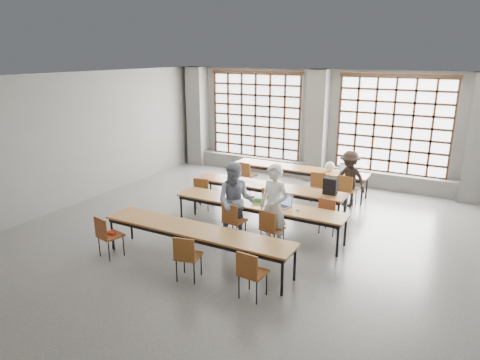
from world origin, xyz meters
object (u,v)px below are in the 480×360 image
object	(u,v)px
chair_near_left	(107,233)
chair_near_right	(251,270)
chair_near_mid	(187,254)
chair_front_left	(233,218)
chair_back_mid	(319,183)
chair_mid_left	(203,190)
desk_row_a	(299,170)
desk_row_c	(258,206)
student_back	(349,179)
green_box	(258,200)
red_pouch	(110,233)
chair_back_right	(347,188)
chair_mid_centre	(271,202)
student_female	(236,202)
desk_row_d	(196,232)
laptop_back	(346,171)
desk_row_b	(268,188)
chair_back_left	(247,173)
phone	(264,206)
laptop_front	(283,203)
chair_mid_right	(329,212)
student_male	(274,207)
backpack	(330,186)
chair_front_right	(270,226)

from	to	relation	value
chair_near_left	chair_near_right	world-z (taller)	same
chair_near_mid	chair_front_left	bearing A→B (deg)	93.32
chair_back_mid	chair_mid_left	bearing A→B (deg)	-141.23
desk_row_a	chair_front_left	bearing A→B (deg)	-90.27
desk_row_c	chair_front_left	size ratio (longest dim) A/B	4.55
desk_row_a	chair_near_mid	size ratio (longest dim) A/B	4.55
chair_back_mid	student_back	bearing A→B (deg)	9.24
green_box	red_pouch	distance (m)	3.26
desk_row_c	green_box	distance (m)	0.15
chair_back_right	green_box	distance (m)	2.97
chair_mid_centre	student_female	xyz separation A→B (m)	(-0.30, -1.23, 0.34)
desk_row_d	laptop_back	size ratio (longest dim) A/B	10.00
desk_row_b	desk_row_a	bearing A→B (deg)	87.54
chair_near_left	green_box	world-z (taller)	chair_near_left
chair_back_left	green_box	xyz separation A→B (m)	(1.65, -2.64, 0.24)
chair_mid_centre	phone	bearing A→B (deg)	-77.88
chair_back_right	student_back	bearing A→B (deg)	83.80
chair_mid_centre	green_box	xyz separation A→B (m)	(-0.05, -0.65, 0.24)
phone	chair_back_right	bearing A→B (deg)	68.37
laptop_front	chair_back_left	bearing A→B (deg)	130.94
green_box	chair_mid_left	bearing A→B (deg)	161.25
chair_mid_left	red_pouch	world-z (taller)	chair_mid_left
chair_mid_right	desk_row_a	bearing A→B (deg)	123.02
student_female	student_male	bearing A→B (deg)	-18.94
chair_back_left	red_pouch	bearing A→B (deg)	-94.62
desk_row_c	red_pouch	bearing A→B (deg)	-131.09
desk_row_b	green_box	world-z (taller)	green_box
chair_near_right	desk_row_b	bearing A→B (deg)	110.64
desk_row_b	chair_near_right	xyz separation A→B (m)	(1.45, -3.86, -0.13)
chair_mid_right	chair_near_right	size ratio (longest dim) A/B	1.00
student_female	laptop_back	bearing A→B (deg)	52.18
laptop_front	phone	world-z (taller)	laptop_front
student_female	laptop_front	size ratio (longest dim) A/B	4.10
student_female	student_back	distance (m)	3.72
chair_back_right	laptop_front	xyz separation A→B (m)	(-0.73, -2.61, 0.25)
chair_mid_centre	desk_row_d	bearing A→B (deg)	-99.09
student_back	laptop_back	xyz separation A→B (m)	(-0.26, 0.61, 0.04)
chair_mid_centre	laptop_back	world-z (taller)	laptop_back
chair_near_right	red_pouch	distance (m)	3.20
chair_mid_right	chair_back_left	bearing A→B (deg)	147.40
backpack	red_pouch	size ratio (longest dim) A/B	2.00
student_male	backpack	world-z (taller)	student_male
chair_near_left	desk_row_a	bearing A→B (deg)	72.51
chair_mid_right	student_female	distance (m)	2.14
chair_near_right	student_back	world-z (taller)	student_back
chair_front_right	student_male	xyz separation A→B (m)	(0.01, 0.13, 0.37)
desk_row_a	chair_near_left	bearing A→B (deg)	-107.49
chair_near_right	chair_mid_right	bearing A→B (deg)	84.08
chair_mid_centre	laptop_front	size ratio (longest dim) A/B	2.07
desk_row_a	student_female	world-z (taller)	student_female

